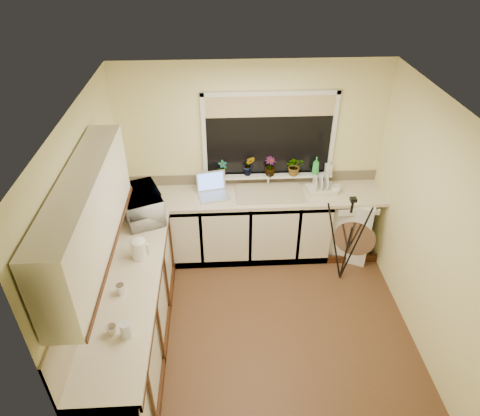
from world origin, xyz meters
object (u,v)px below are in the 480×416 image
at_px(soap_bottle_green, 316,166).
at_px(cup_left, 111,330).
at_px(plant_a, 223,169).
at_px(glass_jug, 126,330).
at_px(dish_rack, 321,189).
at_px(plant_d, 295,166).
at_px(plant_c, 270,166).
at_px(laptop, 212,189).
at_px(cup_back, 336,189).
at_px(microwave, 142,205).
at_px(kettle, 139,249).
at_px(steel_jar, 121,289).
at_px(plant_b, 249,165).
at_px(washing_machine, 348,222).
at_px(tripod, 346,240).
at_px(soap_bottle_clear, 329,167).

relative_size(soap_bottle_green, cup_left, 2.58).
bearing_deg(soap_bottle_green, plant_a, 179.23).
bearing_deg(glass_jug, dish_rack, 45.97).
relative_size(plant_a, plant_d, 0.86).
distance_m(plant_c, plant_d, 0.30).
height_order(laptop, dish_rack, laptop).
bearing_deg(plant_d, glass_jug, -127.02).
xyz_separation_m(plant_d, cup_back, (0.49, -0.21, -0.23)).
xyz_separation_m(microwave, plant_c, (1.50, 0.61, 0.11)).
height_order(kettle, dish_rack, kettle).
xyz_separation_m(glass_jug, microwave, (-0.08, 1.68, 0.09)).
bearing_deg(steel_jar, soap_bottle_green, 40.34).
distance_m(kettle, plant_b, 1.79).
distance_m(kettle, plant_d, 2.19).
bearing_deg(cup_back, dish_rack, 167.95).
relative_size(washing_machine, plant_b, 3.26).
relative_size(laptop, steel_jar, 4.03).
height_order(plant_d, soap_bottle_green, plant_d).
xyz_separation_m(plant_c, soap_bottle_green, (0.57, -0.01, -0.01)).
distance_m(tripod, cup_back, 0.66).
bearing_deg(laptop, tripod, -33.09).
relative_size(steel_jar, plant_a, 0.48).
relative_size(kettle, dish_rack, 0.57).
distance_m(laptop, cup_back, 1.51).
bearing_deg(soap_bottle_green, laptop, -173.07).
bearing_deg(plant_d, cup_back, -23.00).
relative_size(tripod, cup_back, 9.70).
xyz_separation_m(dish_rack, steel_jar, (-2.17, -1.63, 0.02)).
bearing_deg(glass_jug, plant_d, 52.98).
bearing_deg(kettle, soap_bottle_green, 32.89).
bearing_deg(cup_left, dish_rack, 43.85).
xyz_separation_m(steel_jar, soap_bottle_green, (2.11, 1.80, 0.22)).
xyz_separation_m(washing_machine, microwave, (-2.52, -0.40, 0.63)).
bearing_deg(microwave, laptop, -82.67).
bearing_deg(steel_jar, washing_machine, 31.85).
relative_size(steel_jar, soap_bottle_clear, 0.53).
distance_m(plant_a, plant_c, 0.58).
bearing_deg(cup_back, tripod, -86.49).
distance_m(soap_bottle_green, cup_left, 3.09).
relative_size(steel_jar, microwave, 0.17).
height_order(tripod, glass_jug, tripod).
height_order(kettle, glass_jug, kettle).
distance_m(plant_b, plant_d, 0.57).
distance_m(plant_b, cup_back, 1.11).
xyz_separation_m(plant_d, cup_left, (-1.85, -2.25, -0.23)).
distance_m(laptop, plant_d, 1.05).
bearing_deg(laptop, dish_rack, -12.21).
bearing_deg(kettle, cup_left, -96.05).
bearing_deg(plant_a, cup_left, -113.03).
xyz_separation_m(soap_bottle_green, cup_back, (0.23, -0.20, -0.22)).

